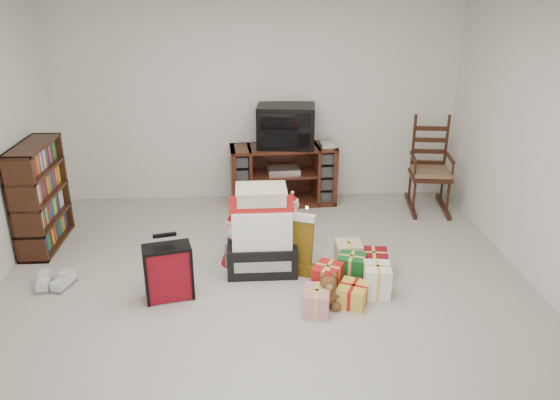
# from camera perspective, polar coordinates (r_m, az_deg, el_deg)

# --- Properties ---
(room) EXTENTS (5.01, 5.01, 2.51)m
(room) POSITION_cam_1_polar(r_m,az_deg,el_deg) (4.48, -1.68, 3.77)
(room) COLOR #A8A49A
(room) RESTS_ON ground
(tv_stand) EXTENTS (1.34, 0.56, 0.75)m
(tv_stand) POSITION_cam_1_polar(r_m,az_deg,el_deg) (6.89, 0.33, 2.64)
(tv_stand) COLOR #472214
(tv_stand) RESTS_ON floor
(bookshelf) EXTENTS (0.30, 0.91, 1.12)m
(bookshelf) POSITION_cam_1_polar(r_m,az_deg,el_deg) (6.24, -23.76, 0.22)
(bookshelf) COLOR #37180F
(bookshelf) RESTS_ON floor
(rocking_chair) EXTENTS (0.58, 0.84, 1.19)m
(rocking_chair) POSITION_cam_1_polar(r_m,az_deg,el_deg) (7.01, 15.23, 2.45)
(rocking_chair) COLOR #37180F
(rocking_chair) RESTS_ON floor
(gift_pile) EXTENTS (0.67, 0.49, 0.84)m
(gift_pile) POSITION_cam_1_polar(r_m,az_deg,el_deg) (5.27, -1.93, -3.69)
(gift_pile) COLOR black
(gift_pile) RESTS_ON floor
(red_suitcase) EXTENTS (0.43, 0.29, 0.60)m
(red_suitcase) POSITION_cam_1_polar(r_m,az_deg,el_deg) (4.95, -11.58, -7.39)
(red_suitcase) COLOR maroon
(red_suitcase) RESTS_ON floor
(stocking) EXTENTS (0.31, 0.22, 0.61)m
(stocking) POSITION_cam_1_polar(r_m,az_deg,el_deg) (5.24, 2.22, -4.59)
(stocking) COLOR #0D7A12
(stocking) RESTS_ON floor
(teddy_bear) EXTENTS (0.21, 0.19, 0.32)m
(teddy_bear) POSITION_cam_1_polar(r_m,az_deg,el_deg) (4.82, 5.01, -9.49)
(teddy_bear) COLOR brown
(teddy_bear) RESTS_ON floor
(santa_figurine) EXTENTS (0.29, 0.28, 0.60)m
(santa_figurine) POSITION_cam_1_polar(r_m,az_deg,el_deg) (5.83, 1.28, -2.59)
(santa_figurine) COLOR maroon
(santa_figurine) RESTS_ON floor
(mrs_claus_figurine) EXTENTS (0.29, 0.27, 0.59)m
(mrs_claus_figurine) POSITION_cam_1_polar(r_m,az_deg,el_deg) (5.39, -4.97, -4.83)
(mrs_claus_figurine) COLOR maroon
(mrs_claus_figurine) RESTS_ON floor
(sneaker_pair) EXTENTS (0.34, 0.29, 0.10)m
(sneaker_pair) POSITION_cam_1_polar(r_m,az_deg,el_deg) (5.52, -22.54, -7.98)
(sneaker_pair) COLOR silver
(sneaker_pair) RESTS_ON floor
(gift_cluster) EXTENTS (0.75, 1.09, 0.26)m
(gift_cluster) POSITION_cam_1_polar(r_m,az_deg,el_deg) (5.10, 7.16, -7.86)
(gift_cluster) COLOR red
(gift_cluster) RESTS_ON floor
(crt_television) EXTENTS (0.74, 0.57, 0.51)m
(crt_television) POSITION_cam_1_polar(r_m,az_deg,el_deg) (6.72, 0.64, 7.75)
(crt_television) COLOR black
(crt_television) RESTS_ON tv_stand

